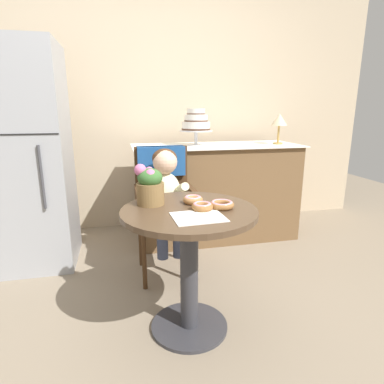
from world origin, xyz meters
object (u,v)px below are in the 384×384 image
donut_side (222,204)px  tiered_cake_stand (196,123)px  donut_front (193,199)px  flower_vase (150,185)px  seated_child (166,190)px  refrigerator (25,160)px  wicker_chair (163,190)px  donut_mid (202,206)px  table_lamp (279,121)px  cafe_table (189,246)px

donut_side → tiered_cake_stand: size_ratio=0.39×
tiered_cake_stand → donut_front: bearing=-104.3°
donut_front → flower_vase: size_ratio=0.49×
seated_child → donut_front: (0.08, -0.50, 0.06)m
refrigerator → flower_vase: bearing=-48.5°
refrigerator → wicker_chair: bearing=-18.9°
donut_side → flower_vase: 0.40m
seated_child → flower_vase: bearing=-108.3°
donut_side → refrigerator: 1.66m
donut_mid → table_lamp: (1.08, 1.29, 0.38)m
seated_child → flower_vase: 0.52m
tiered_cake_stand → table_lamp: 0.79m
wicker_chair → tiered_cake_stand: tiered_cake_stand is taller
wicker_chair → tiered_cake_stand: bearing=56.7°
cafe_table → donut_side: 0.29m
cafe_table → seated_child: bearing=93.2°
cafe_table → refrigerator: (-1.05, 1.10, 0.34)m
seated_child → donut_mid: bearing=-81.5°
donut_front → donut_mid: 0.13m
donut_front → flower_vase: 0.25m
flower_vase → refrigerator: (-0.86, 0.97, 0.02)m
seated_child → donut_mid: 0.64m
donut_mid → donut_side: (0.11, 0.01, -0.00)m
donut_side → tiered_cake_stand: (0.18, 1.32, 0.36)m
cafe_table → tiered_cake_stand: size_ratio=2.19×
cafe_table → donut_mid: (0.06, -0.04, 0.23)m
wicker_chair → flower_vase: wicker_chair is taller
wicker_chair → donut_side: (0.21, -0.78, 0.10)m
cafe_table → flower_vase: flower_vase is taller
donut_front → flower_vase: (-0.23, 0.03, 0.09)m
donut_mid → tiered_cake_stand: 1.42m
wicker_chair → donut_side: wicker_chair is taller
tiered_cake_stand → refrigerator: 1.44m
wicker_chair → donut_mid: bearing=-81.5°
cafe_table → table_lamp: 1.80m
table_lamp → cafe_table: bearing=-132.4°
flower_vase → tiered_cake_stand: size_ratio=0.68×
cafe_table → seated_child: size_ratio=0.99×
seated_child → donut_front: seated_child is taller
donut_side → tiered_cake_stand: 1.38m
donut_front → table_lamp: table_lamp is taller
donut_front → tiered_cake_stand: (0.31, 1.21, 0.36)m
donut_side → flower_vase: size_ratio=0.57×
tiered_cake_stand → table_lamp: size_ratio=1.15×
seated_child → tiered_cake_stand: bearing=61.4°
seated_child → table_lamp: (1.18, 0.65, 0.44)m
seated_child → refrigerator: (-1.02, 0.50, 0.17)m
cafe_table → refrigerator: bearing=133.7°
cafe_table → seated_child: (-0.03, 0.60, 0.17)m
wicker_chair → refrigerator: (-1.02, 0.35, 0.21)m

